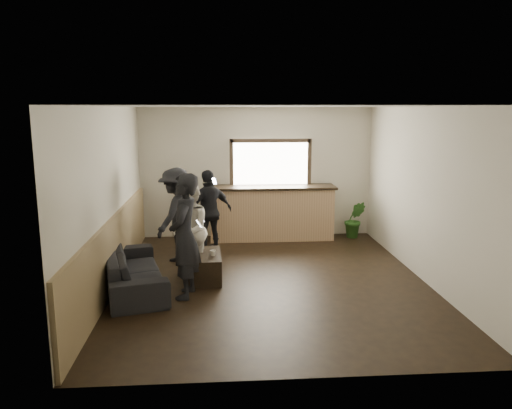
{
  "coord_description": "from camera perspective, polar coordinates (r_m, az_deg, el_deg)",
  "views": [
    {
      "loc": [
        -0.8,
        -7.71,
        2.77
      ],
      "look_at": [
        -0.2,
        0.4,
        1.2
      ],
      "focal_mm": 35.0,
      "sensor_mm": 36.0,
      "label": 1
    }
  ],
  "objects": [
    {
      "name": "room_shell",
      "position": [
        7.82,
        -3.71,
        1.33
      ],
      "size": [
        5.01,
        6.01,
        2.8
      ],
      "color": "silver",
      "rests_on": "ground"
    },
    {
      "name": "person_b",
      "position": [
        8.28,
        -7.64,
        -2.95
      ],
      "size": [
        0.61,
        0.78,
        1.59
      ],
      "rotation": [
        0.0,
        0.0,
        -1.59
      ],
      "color": "beige",
      "rests_on": "ground"
    },
    {
      "name": "sofa",
      "position": [
        8.02,
        -13.81,
        -7.26
      ],
      "size": [
        1.32,
        2.24,
        0.61
      ],
      "primitive_type": "imported",
      "rotation": [
        0.0,
        0.0,
        1.82
      ],
      "color": "black",
      "rests_on": "ground"
    },
    {
      "name": "potted_plant",
      "position": [
        11.02,
        11.22,
        -1.69
      ],
      "size": [
        0.48,
        0.41,
        0.8
      ],
      "primitive_type": "imported",
      "rotation": [
        0.0,
        0.0,
        -0.13
      ],
      "color": "#2D6623",
      "rests_on": "ground"
    },
    {
      "name": "ground",
      "position": [
        8.23,
        1.62,
        -8.73
      ],
      "size": [
        5.0,
        6.0,
        0.01
      ],
      "primitive_type": "cube",
      "color": "black"
    },
    {
      "name": "person_c",
      "position": [
        9.23,
        -9.06,
        -1.14
      ],
      "size": [
        1.06,
        1.28,
        1.72
      ],
      "rotation": [
        0.0,
        0.0,
        -2.02
      ],
      "color": "black",
      "rests_on": "ground"
    },
    {
      "name": "coffee_table",
      "position": [
        8.31,
        -5.89,
        -7.04
      ],
      "size": [
        0.56,
        0.98,
        0.43
      ],
      "primitive_type": "cube",
      "rotation": [
        0.0,
        0.0,
        0.03
      ],
      "color": "black",
      "rests_on": "ground"
    },
    {
      "name": "cup_b",
      "position": [
        8.12,
        -4.95,
        -5.54
      ],
      "size": [
        0.13,
        0.13,
        0.09
      ],
      "primitive_type": "imported",
      "rotation": [
        0.0,
        0.0,
        5.71
      ],
      "color": "silver",
      "rests_on": "coffee_table"
    },
    {
      "name": "person_d",
      "position": [
        9.65,
        -5.34,
        -0.82
      ],
      "size": [
        1.02,
        0.8,
        1.62
      ],
      "rotation": [
        0.0,
        0.0,
        -2.65
      ],
      "color": "black",
      "rests_on": "ground"
    },
    {
      "name": "cup_a",
      "position": [
        8.41,
        -6.48,
        -4.99
      ],
      "size": [
        0.16,
        0.16,
        0.09
      ],
      "primitive_type": "imported",
      "rotation": [
        0.0,
        0.0,
        5.69
      ],
      "color": "silver",
      "rests_on": "coffee_table"
    },
    {
      "name": "bar_counter",
      "position": [
        10.67,
        1.77,
        -0.56
      ],
      "size": [
        2.7,
        0.68,
        2.13
      ],
      "color": "tan",
      "rests_on": "ground"
    },
    {
      "name": "person_a",
      "position": [
        7.4,
        -8.17,
        -3.6
      ],
      "size": [
        0.53,
        0.73,
        1.85
      ],
      "rotation": [
        0.0,
        0.0,
        -1.7
      ],
      "color": "black",
      "rests_on": "ground"
    }
  ]
}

